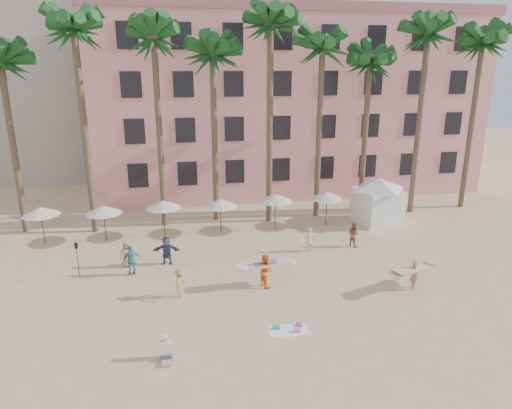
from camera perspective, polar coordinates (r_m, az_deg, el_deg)
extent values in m
plane|color=#D1B789|center=(22.28, 2.10, -14.47)|extent=(120.00, 120.00, 0.00)
cube|color=pink|center=(46.07, 3.54, 12.45)|extent=(35.00, 14.00, 16.00)
cylinder|color=brown|center=(36.08, -28.02, 6.04)|extent=(0.44, 0.44, 12.00)
cylinder|color=brown|center=(33.80, -20.57, 8.06)|extent=(0.44, 0.44, 14.00)
cylinder|color=brown|center=(33.86, -11.95, 8.35)|extent=(0.44, 0.44, 13.50)
cylinder|color=brown|center=(34.59, -5.20, 7.98)|extent=(0.44, 0.44, 12.50)
cylinder|color=brown|center=(34.09, 1.72, 9.61)|extent=(0.44, 0.44, 14.50)
cylinder|color=brown|center=(35.74, 7.88, 8.59)|extent=(0.44, 0.44, 13.00)
cylinder|color=brown|center=(37.73, 13.44, 7.96)|extent=(0.44, 0.44, 12.00)
cylinder|color=brown|center=(38.53, 19.66, 9.13)|extent=(0.44, 0.44, 14.00)
cylinder|color=brown|center=(41.70, 25.30, 8.68)|extent=(0.44, 0.44, 13.50)
cylinder|color=#332B23|center=(33.82, -25.09, -2.54)|extent=(0.07, 0.07, 2.50)
cone|color=silver|center=(33.50, -25.32, -0.76)|extent=(2.50, 2.50, 0.55)
cylinder|color=#332B23|center=(32.94, -18.38, -2.36)|extent=(0.07, 0.07, 2.40)
cone|color=silver|center=(32.63, -18.55, -0.61)|extent=(2.50, 2.50, 0.55)
cylinder|color=#332B23|center=(32.79, -11.42, -1.80)|extent=(0.07, 0.07, 2.50)
cone|color=silver|center=(32.46, -11.53, 0.04)|extent=(2.50, 2.50, 0.55)
cylinder|color=#332B23|center=(32.88, -4.43, -1.54)|extent=(0.07, 0.07, 2.40)
cone|color=silver|center=(32.56, -4.48, 0.21)|extent=(2.50, 2.50, 0.55)
cylinder|color=#332B23|center=(33.40, 2.41, -1.03)|extent=(0.07, 0.07, 2.60)
cone|color=silver|center=(33.06, 2.44, 0.87)|extent=(2.50, 2.50, 0.55)
cylinder|color=#332B23|center=(34.70, 8.78, -0.61)|extent=(0.07, 0.07, 2.50)
cone|color=silver|center=(34.38, 8.87, 1.14)|extent=(2.50, 2.50, 0.55)
cube|color=white|center=(36.16, 14.93, -0.19)|extent=(3.45, 3.45, 2.60)
cone|color=white|center=(35.70, 15.14, 2.50)|extent=(5.17, 5.17, 0.90)
cube|color=white|center=(21.70, 4.00, -15.41)|extent=(1.85, 1.10, 0.02)
cube|color=teal|center=(21.75, 2.56, -15.11)|extent=(0.31, 0.27, 0.10)
cube|color=#FF46D4|center=(21.57, 5.19, -15.43)|extent=(0.29, 0.24, 0.12)
cube|color=purple|center=(22.04, 5.42, -14.74)|extent=(0.28, 0.31, 0.08)
imported|color=tan|center=(26.33, 19.20, -8.24)|extent=(0.51, 0.67, 1.65)
cube|color=#DCBF89|center=(26.19, 19.27, -7.59)|extent=(3.03, 1.81, 0.36)
imported|color=orange|center=(25.10, 1.20, -8.23)|extent=(0.96, 1.08, 1.86)
cube|color=silver|center=(24.94, 1.20, -7.46)|extent=(2.75, 0.86, 0.29)
imported|color=tan|center=(28.52, -15.90, -5.99)|extent=(0.85, 0.62, 1.61)
imported|color=beige|center=(29.86, 6.66, -4.35)|extent=(0.71, 0.63, 1.63)
imported|color=teal|center=(27.37, -15.29, -6.72)|extent=(1.14, 0.76, 1.80)
imported|color=#363B5E|center=(28.30, -11.11, -5.65)|extent=(1.70, 0.78, 1.77)
imported|color=tan|center=(24.34, -9.43, -9.65)|extent=(0.94, 1.18, 1.61)
imported|color=#935F3D|center=(31.20, 12.07, -3.65)|extent=(0.95, 1.01, 1.66)
cylinder|color=black|center=(27.66, -21.36, -6.72)|extent=(0.04, 0.04, 2.10)
cube|color=black|center=(27.29, -21.58, -4.80)|extent=(0.18, 0.03, 0.35)
cube|color=#3F3F4C|center=(20.17, -11.14, -18.13)|extent=(0.46, 0.43, 0.25)
cube|color=tan|center=(19.91, -11.13, -18.86)|extent=(0.41, 0.46, 0.12)
cube|color=white|center=(20.00, -11.21, -17.13)|extent=(0.45, 0.27, 0.56)
sphere|color=tan|center=(19.77, -11.28, -16.14)|extent=(0.25, 0.25, 0.25)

